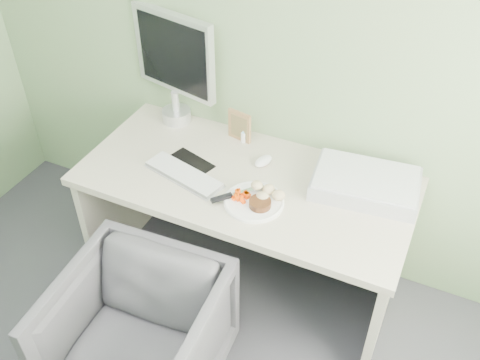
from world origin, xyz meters
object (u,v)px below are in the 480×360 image
at_px(monitor, 174,63).
at_px(scanner, 365,184).
at_px(plate, 254,202).
at_px(desk, 245,206).
at_px(desk_chair, 139,337).

bearing_deg(monitor, scanner, 4.35).
distance_m(plate, monitor, 0.87).
relative_size(scanner, monitor, 0.80).
height_order(desk, monitor, monitor).
height_order(scanner, monitor, monitor).
xyz_separation_m(desk, monitor, (-0.54, 0.32, 0.52)).
bearing_deg(monitor, plate, -22.27).
relative_size(monitor, desk_chair, 0.86).
xyz_separation_m(desk, desk_chair, (-0.17, -0.75, -0.23)).
bearing_deg(scanner, plate, -151.58).
bearing_deg(scanner, monitor, 165.35).
bearing_deg(monitor, desk_chair, -57.87).
xyz_separation_m(desk, scanner, (0.54, 0.16, 0.22)).
bearing_deg(desk, plate, -52.62).
relative_size(desk, plate, 5.82).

